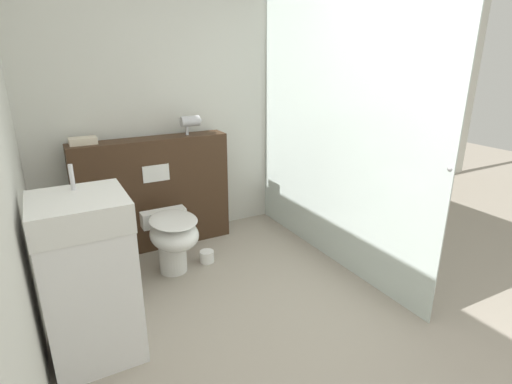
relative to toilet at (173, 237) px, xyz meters
The scene contains 8 objects.
wall_back 1.31m from the toilet, 54.97° to the left, with size 8.00×0.06×2.50m.
partition_panel 0.58m from the toilet, 87.55° to the left, with size 1.30×0.23×0.97m.
shower_glass 1.48m from the toilet, 15.11° to the right, with size 0.04×2.11×2.13m.
toilet is the anchor object (origin of this frame).
sink_vanity 0.92m from the toilet, 136.10° to the right, with size 0.47×0.48×1.09m.
hair_drier 1.02m from the toilet, 54.63° to the left, with size 0.19×0.09×0.16m.
folded_towel 1.02m from the toilet, 130.28° to the left, with size 0.20×0.13×0.05m.
spare_toilet_roll 0.39m from the toilet, ahead, with size 0.12×0.12×0.10m.
Camera 1 is at (-1.29, -1.15, 1.63)m, focal length 28.00 mm.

